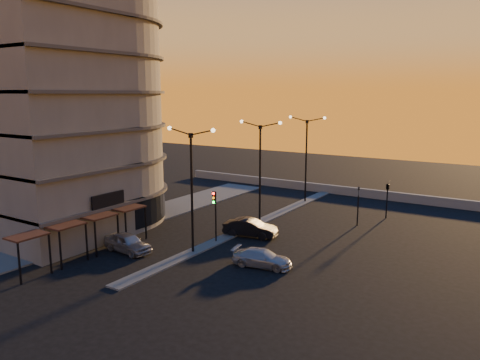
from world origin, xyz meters
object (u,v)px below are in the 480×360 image
object	(u,v)px
car_hatchback	(128,243)
car_wagon	(262,258)
traffic_light_main	(215,208)
car_sedan	(250,228)
streetlamp_mid	(260,163)

from	to	relation	value
car_hatchback	car_wagon	size ratio (longest dim) A/B	1.00
traffic_light_main	car_hatchback	world-z (taller)	traffic_light_main
traffic_light_main	car_sedan	distance (m)	3.99
car_wagon	car_sedan	bearing A→B (deg)	27.99
car_hatchback	car_sedan	world-z (taller)	car_sedan
traffic_light_main	car_hatchback	size ratio (longest dim) A/B	1.00
traffic_light_main	car_wagon	bearing A→B (deg)	-23.20
car_wagon	car_hatchback	bearing A→B (deg)	95.63
streetlamp_mid	car_sedan	world-z (taller)	streetlamp_mid
streetlamp_mid	car_hatchback	bearing A→B (deg)	-109.07
car_hatchback	car_sedan	distance (m)	10.21
streetlamp_mid	traffic_light_main	xyz separation A→B (m)	(0.00, -7.13, -2.70)
streetlamp_mid	car_hatchback	xyz separation A→B (m)	(-4.32, -12.50, -4.87)
streetlamp_mid	car_hatchback	world-z (taller)	streetlamp_mid
streetlamp_mid	car_wagon	size ratio (longest dim) A/B	2.25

